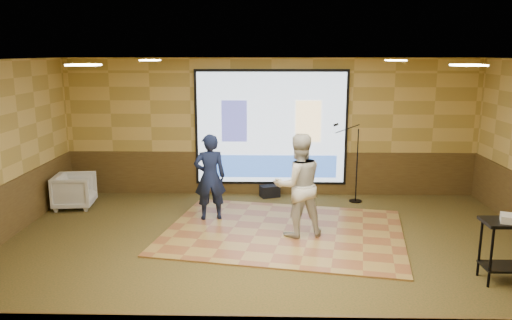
{
  "coord_description": "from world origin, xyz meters",
  "views": [
    {
      "loc": [
        -0.07,
        -7.3,
        3.12
      ],
      "look_at": [
        -0.27,
        1.06,
        1.3
      ],
      "focal_mm": 35.0,
      "sensor_mm": 36.0,
      "label": 1
    }
  ],
  "objects_px": {
    "banquet_chair": "(75,191)",
    "duffel_bag": "(270,191)",
    "player_right": "(298,185)",
    "mic_stand": "(354,179)",
    "dance_floor": "(284,231)",
    "projector_screen": "(271,129)",
    "player_left": "(210,177)"
  },
  "relations": [
    {
      "from": "player_left",
      "to": "duffel_bag",
      "type": "height_order",
      "value": "player_left"
    },
    {
      "from": "banquet_chair",
      "to": "player_right",
      "type": "bearing_deg",
      "value": -115.44
    },
    {
      "from": "player_left",
      "to": "player_right",
      "type": "relative_size",
      "value": 0.92
    },
    {
      "from": "dance_floor",
      "to": "mic_stand",
      "type": "bearing_deg",
      "value": 51.19
    },
    {
      "from": "dance_floor",
      "to": "player_right",
      "type": "height_order",
      "value": "player_right"
    },
    {
      "from": "dance_floor",
      "to": "player_right",
      "type": "distance_m",
      "value": 0.95
    },
    {
      "from": "banquet_chair",
      "to": "duffel_bag",
      "type": "relative_size",
      "value": 1.91
    },
    {
      "from": "projector_screen",
      "to": "banquet_chair",
      "type": "bearing_deg",
      "value": -165.23
    },
    {
      "from": "player_left",
      "to": "mic_stand",
      "type": "distance_m",
      "value": 3.18
    },
    {
      "from": "player_right",
      "to": "player_left",
      "type": "bearing_deg",
      "value": -42.21
    },
    {
      "from": "dance_floor",
      "to": "player_left",
      "type": "bearing_deg",
      "value": 155.17
    },
    {
      "from": "projector_screen",
      "to": "dance_floor",
      "type": "relative_size",
      "value": 0.81
    },
    {
      "from": "projector_screen",
      "to": "banquet_chair",
      "type": "relative_size",
      "value": 4.32
    },
    {
      "from": "player_right",
      "to": "banquet_chair",
      "type": "bearing_deg",
      "value": -34.0
    },
    {
      "from": "projector_screen",
      "to": "player_left",
      "type": "bearing_deg",
      "value": -122.97
    },
    {
      "from": "dance_floor",
      "to": "player_left",
      "type": "relative_size",
      "value": 2.53
    },
    {
      "from": "mic_stand",
      "to": "player_left",
      "type": "bearing_deg",
      "value": -164.92
    },
    {
      "from": "player_left",
      "to": "mic_stand",
      "type": "xyz_separation_m",
      "value": [
        2.89,
        1.26,
        -0.35
      ]
    },
    {
      "from": "mic_stand",
      "to": "duffel_bag",
      "type": "relative_size",
      "value": 4.19
    },
    {
      "from": "projector_screen",
      "to": "mic_stand",
      "type": "xyz_separation_m",
      "value": [
        1.75,
        -0.5,
        -0.98
      ]
    },
    {
      "from": "player_right",
      "to": "mic_stand",
      "type": "height_order",
      "value": "player_right"
    },
    {
      "from": "duffel_bag",
      "to": "dance_floor",
      "type": "bearing_deg",
      "value": -83.74
    },
    {
      "from": "dance_floor",
      "to": "mic_stand",
      "type": "height_order",
      "value": "mic_stand"
    },
    {
      "from": "duffel_bag",
      "to": "player_right",
      "type": "bearing_deg",
      "value": -78.89
    },
    {
      "from": "projector_screen",
      "to": "mic_stand",
      "type": "relative_size",
      "value": 1.97
    },
    {
      "from": "player_left",
      "to": "mic_stand",
      "type": "bearing_deg",
      "value": -169.59
    },
    {
      "from": "projector_screen",
      "to": "duffel_bag",
      "type": "distance_m",
      "value": 1.36
    },
    {
      "from": "banquet_chair",
      "to": "duffel_bag",
      "type": "height_order",
      "value": "banquet_chair"
    },
    {
      "from": "player_left",
      "to": "mic_stand",
      "type": "relative_size",
      "value": 0.96
    },
    {
      "from": "projector_screen",
      "to": "player_left",
      "type": "distance_m",
      "value": 2.2
    },
    {
      "from": "dance_floor",
      "to": "banquet_chair",
      "type": "distance_m",
      "value": 4.44
    },
    {
      "from": "player_left",
      "to": "player_right",
      "type": "height_order",
      "value": "player_right"
    }
  ]
}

